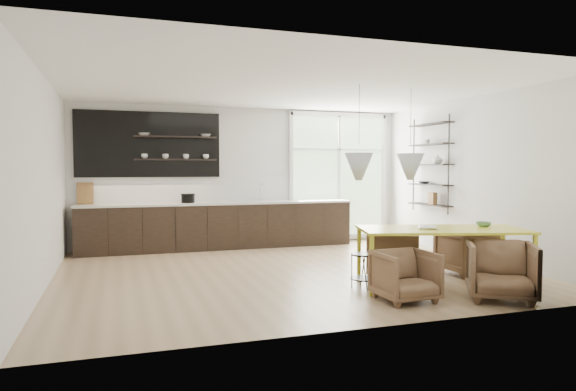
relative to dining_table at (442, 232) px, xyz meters
The scene contains 11 objects.
room 3.06m from the dining_table, 110.57° to the left, with size 7.02×6.01×2.91m.
kitchen_run 4.96m from the dining_table, 117.91° to the left, with size 5.54×0.69×2.75m.
right_shelving 3.46m from the dining_table, 58.78° to the left, with size 0.26×1.22×1.90m.
dining_table is the anchor object (origin of this frame).
armchair_back_left 0.96m from the dining_table, 108.80° to the left, with size 0.74×0.76×0.69m, color brown.
armchair_back_right 1.18m from the dining_table, 35.55° to the left, with size 0.72×0.74×0.68m, color brown.
armchair_front_left 1.09m from the dining_table, 150.47° to the right, with size 0.67×0.68×0.62m, color brown.
armchair_front_right 0.95m from the dining_table, 70.38° to the right, with size 0.77×0.79×0.72m, color brown.
wire_stool 1.16m from the dining_table, 164.71° to the left, with size 0.37×0.37×0.47m.
table_book 0.32m from the dining_table, 155.77° to the left, with size 0.23×0.31×0.03m, color white.
table_bowl 0.68m from the dining_table, ahead, with size 0.20×0.20×0.06m, color #548553.
Camera 1 is at (-2.56, -7.61, 1.62)m, focal length 32.00 mm.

